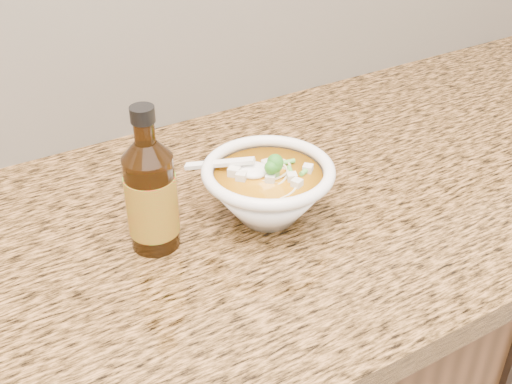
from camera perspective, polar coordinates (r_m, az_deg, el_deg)
counter_slab at (r=0.90m, az=-15.31°, el=-7.28°), size 4.00×0.68×0.04m
soup_bowl at (r=0.92m, az=1.04°, el=0.14°), size 0.19×0.19×0.11m
hot_sauce_bottle at (r=0.85m, az=-9.29°, el=-0.37°), size 0.09×0.09×0.21m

